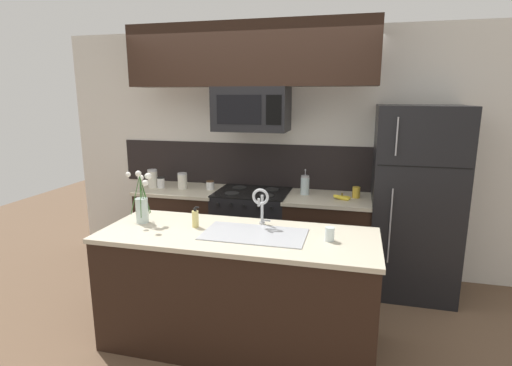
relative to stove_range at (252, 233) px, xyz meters
name	(u,v)px	position (x,y,z in m)	size (l,w,h in m)	color
ground_plane	(227,315)	(0.00, -0.90, -0.46)	(10.00, 10.00, 0.00)	brown
rear_partition	(287,152)	(0.30, 0.38, 0.84)	(5.20, 0.10, 2.60)	silver
splash_band	(260,165)	(0.00, 0.32, 0.69)	(3.31, 0.01, 0.48)	black
back_counter_left	(183,227)	(-0.81, 0.00, -0.01)	(0.89, 0.65, 0.91)	black
back_counter_right	(327,240)	(0.80, 0.00, -0.01)	(0.86, 0.65, 0.91)	black
stove_range	(252,233)	(0.00, 0.00, 0.00)	(0.76, 0.64, 0.93)	black
microwave	(252,109)	(0.00, -0.02, 1.32)	(0.74, 0.40, 0.44)	black
upper_cabinet_band	(249,55)	(-0.01, -0.05, 1.84)	(2.45, 0.34, 0.60)	black
refrigerator	(414,202)	(1.61, 0.02, 0.45)	(0.80, 0.74, 1.83)	black
storage_jar_tall	(153,178)	(-1.14, -0.03, 0.55)	(0.11, 0.11, 0.20)	silver
storage_jar_medium	(161,182)	(-1.04, -0.03, 0.51)	(0.08, 0.08, 0.12)	silver
storage_jar_short	(182,181)	(-0.79, -0.01, 0.54)	(0.10, 0.10, 0.18)	silver
storage_jar_squat	(210,185)	(-0.48, 0.03, 0.50)	(0.09, 0.09, 0.09)	silver
banana_bunch	(342,197)	(0.93, -0.06, 0.47)	(0.19, 0.12, 0.07)	yellow
french_press	(305,185)	(0.55, 0.06, 0.55)	(0.09, 0.09, 0.27)	silver
coffee_tin	(356,192)	(1.06, 0.05, 0.50)	(0.08, 0.08, 0.11)	gold
island_counter	(238,289)	(0.21, -1.25, -0.01)	(2.07, 0.79, 0.91)	black
kitchen_sink	(254,243)	(0.34, -1.25, 0.38)	(0.76, 0.42, 0.16)	#ADAFB5
sink_faucet	(261,202)	(0.34, -1.04, 0.65)	(0.14, 0.14, 0.31)	#B7BABF
dish_soap_bottle	(195,219)	(-0.14, -1.19, 0.52)	(0.06, 0.05, 0.16)	#DBCC75
drinking_glass	(330,234)	(0.89, -1.24, 0.50)	(0.07, 0.07, 0.10)	silver
flower_vase	(142,205)	(-0.60, -1.19, 0.59)	(0.18, 0.20, 0.44)	silver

